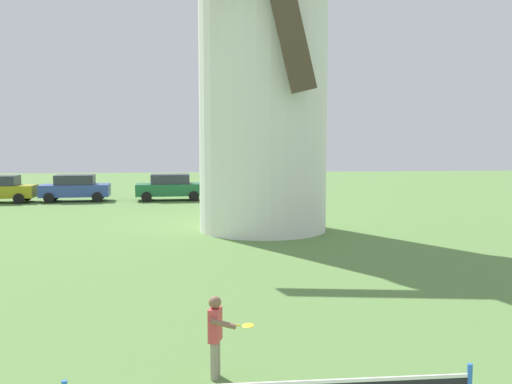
{
  "coord_description": "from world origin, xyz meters",
  "views": [
    {
      "loc": [
        -0.97,
        -3.53,
        3.59
      ],
      "look_at": [
        -0.19,
        4.29,
        2.86
      ],
      "focal_mm": 39.67,
      "sensor_mm": 36.0,
      "label": 1
    }
  ],
  "objects": [
    {
      "name": "parked_car_blue",
      "position": [
        -8.27,
        30.43,
        0.81
      ],
      "size": [
        4.03,
        2.09,
        1.56
      ],
      "color": "#334C99",
      "rests_on": "ground_plane"
    },
    {
      "name": "player_far",
      "position": [
        -0.74,
        4.74,
        0.72
      ],
      "size": [
        0.71,
        0.67,
        1.27
      ],
      "color": "#9E937F",
      "rests_on": "ground_plane"
    },
    {
      "name": "windmill",
      "position": [
        1.53,
        18.73,
        6.94
      ],
      "size": [
        9.41,
        5.76,
        14.57
      ],
      "color": "white",
      "rests_on": "ground_plane"
    },
    {
      "name": "parked_car_green",
      "position": [
        -2.74,
        30.48,
        0.81
      ],
      "size": [
        4.12,
        2.08,
        1.56
      ],
      "color": "#1E6638",
      "rests_on": "ground_plane"
    }
  ]
}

